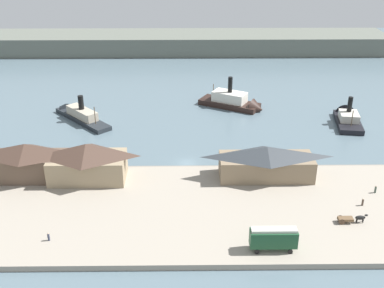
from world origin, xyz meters
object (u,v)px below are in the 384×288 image
(horse_cart, at_px, (351,218))
(ferry_approaching_west, at_px, (78,114))
(ferry_shed_customs_shed, at_px, (87,161))
(ferry_shed_central_terminal, at_px, (266,162))
(pedestrian_near_east_shed, at_px, (49,237))
(ferry_shed_west_terminal, at_px, (27,161))
(pedestrian_standing_center, at_px, (375,189))
(pedestrian_near_west_shed, at_px, (363,202))
(ferry_mid_harbor, at_px, (236,102))
(street_tram, at_px, (273,237))
(ferry_outer_harbor, at_px, (347,117))

(horse_cart, height_order, ferry_approaching_west, ferry_approaching_west)
(ferry_shed_customs_shed, height_order, ferry_shed_central_terminal, ferry_shed_customs_shed)
(ferry_shed_customs_shed, relative_size, pedestrian_near_east_shed, 10.51)
(ferry_shed_west_terminal, height_order, pedestrian_standing_center, ferry_shed_west_terminal)
(horse_cart, distance_m, pedestrian_near_west_shed, 7.48)
(ferry_shed_customs_shed, xyz_separation_m, horse_cart, (54.41, -18.06, -3.51))
(ferry_shed_west_terminal, distance_m, pedestrian_standing_center, 77.45)
(ferry_shed_central_terminal, xyz_separation_m, ferry_mid_harbor, (-2.24, 47.46, -3.29))
(pedestrian_near_west_shed, height_order, ferry_approaching_west, ferry_approaching_west)
(ferry_shed_central_terminal, bearing_deg, ferry_shed_customs_shed, -179.64)
(street_tram, height_order, pedestrian_standing_center, street_tram)
(ferry_outer_harbor, bearing_deg, pedestrian_standing_center, -99.38)
(ferry_shed_central_terminal, relative_size, pedestrian_standing_center, 12.46)
(ferry_mid_harbor, bearing_deg, street_tram, -90.38)
(ferry_mid_harbor, bearing_deg, pedestrian_standing_center, -65.44)
(ferry_outer_harbor, bearing_deg, ferry_shed_central_terminal, -129.95)
(street_tram, height_order, ferry_approaching_west, ferry_approaching_west)
(pedestrian_near_east_shed, relative_size, ferry_outer_harbor, 0.09)
(pedestrian_near_east_shed, distance_m, pedestrian_near_west_shed, 62.90)
(ferry_shed_west_terminal, bearing_deg, horse_cart, -15.38)
(pedestrian_near_east_shed, bearing_deg, ferry_shed_customs_shed, 82.26)
(ferry_shed_customs_shed, distance_m, ferry_outer_harbor, 79.02)
(pedestrian_standing_center, xyz_separation_m, pedestrian_near_east_shed, (-66.36, -16.15, -0.04))
(ferry_shed_west_terminal, relative_size, street_tram, 2.38)
(pedestrian_standing_center, xyz_separation_m, pedestrian_near_west_shed, (-4.45, -5.00, -0.04))
(horse_cart, bearing_deg, street_tram, -153.70)
(street_tram, xyz_separation_m, pedestrian_near_east_shed, (-40.88, 3.17, -1.89))
(horse_cart, distance_m, ferry_mid_harbor, 67.73)
(horse_cart, xyz_separation_m, pedestrian_standing_center, (8.81, 11.09, -0.14))
(ferry_shed_central_terminal, xyz_separation_m, street_tram, (-2.73, -26.56, -1.23))
(ferry_shed_central_terminal, relative_size, ferry_approaching_west, 0.97)
(pedestrian_near_east_shed, height_order, pedestrian_near_west_shed, pedestrian_near_west_shed)
(street_tram, relative_size, ferry_mid_harbor, 0.39)
(ferry_shed_central_terminal, bearing_deg, street_tram, -95.87)
(street_tram, bearing_deg, pedestrian_near_east_shed, 175.56)
(pedestrian_standing_center, bearing_deg, ferry_approaching_west, 147.98)
(pedestrian_standing_center, xyz_separation_m, ferry_mid_harbor, (-24.99, 54.68, -0.22))
(pedestrian_near_east_shed, bearing_deg, street_tram, -4.44)
(pedestrian_near_east_shed, bearing_deg, ferry_shed_west_terminal, 114.06)
(ferry_shed_west_terminal, bearing_deg, ferry_shed_customs_shed, -2.88)
(pedestrian_near_west_shed, bearing_deg, ferry_mid_harbor, 108.99)
(ferry_shed_west_terminal, xyz_separation_m, street_tram, (51.51, -26.99, -1.67))
(ferry_shed_central_terminal, distance_m, horse_cart, 23.21)
(pedestrian_standing_center, relative_size, ferry_outer_harbor, 0.10)
(ferry_shed_customs_shed, distance_m, ferry_approaching_west, 40.79)
(street_tram, xyz_separation_m, horse_cart, (16.67, 8.24, -1.71))
(pedestrian_standing_center, bearing_deg, pedestrian_near_east_shed, -166.32)
(ferry_shed_customs_shed, xyz_separation_m, pedestrian_standing_center, (63.21, -6.97, -3.64))
(pedestrian_near_east_shed, xyz_separation_m, pedestrian_near_west_shed, (61.90, 11.15, 0.00))
(horse_cart, relative_size, pedestrian_near_west_shed, 3.49)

